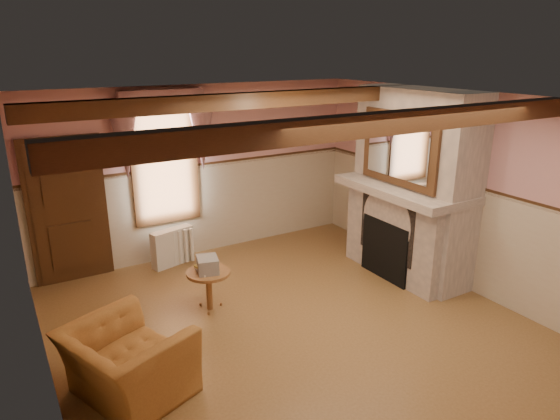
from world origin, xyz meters
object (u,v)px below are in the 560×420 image
armchair (128,362)px  oil_lamp (396,173)px  radiator (172,247)px  mantel_clock (371,168)px  side_table (209,290)px  bowl (413,184)px

armchair → oil_lamp: size_ratio=4.07×
armchair → radiator: armchair is taller
armchair → mantel_clock: size_ratio=4.75×
side_table → oil_lamp: (2.97, -0.26, 1.29)m
bowl → mantel_clock: mantel_clock is taller
armchair → oil_lamp: (4.34, 0.95, 1.19)m
radiator → mantel_clock: mantel_clock is taller
side_table → oil_lamp: size_ratio=2.06×
armchair → bowl: bowl is taller
side_table → bowl: size_ratio=1.61×
radiator → mantel_clock: size_ratio=2.92×
mantel_clock → oil_lamp: (0.00, -0.57, 0.04)m
armchair → radiator: (1.44, 2.85, -0.07)m
bowl → oil_lamp: (0.00, 0.36, 0.10)m
armchair → radiator: size_ratio=1.63×
armchair → bowl: (4.34, 0.59, 1.09)m
radiator → bowl: (2.90, -2.26, 1.16)m
armchair → bowl: bearing=-103.4°
radiator → bowl: bearing=-52.8°
mantel_clock → oil_lamp: bearing=-90.0°
side_table → armchair: bearing=-138.9°
mantel_clock → side_table: bearing=-173.9°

